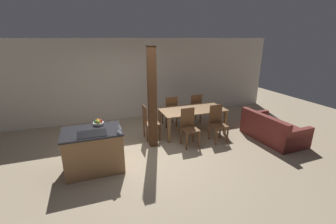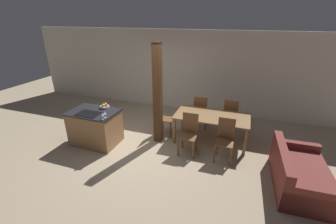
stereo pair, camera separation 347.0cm
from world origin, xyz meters
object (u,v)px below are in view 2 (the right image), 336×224
dining_table (212,119)px  timber_post (158,95)px  dining_chair_near_left (189,133)px  dining_chair_head_end (164,116)px  kitchen_island (95,127)px  wine_glass_middle (105,113)px  wine_glass_near (102,115)px  fruit_bowl (105,106)px  couch (299,175)px  dining_chair_near_right (225,139)px  dining_chair_far_left (201,111)px  dining_chair_far_right (230,115)px

dining_table → timber_post: timber_post is taller
dining_chair_near_left → timber_post: 1.21m
dining_chair_head_end → kitchen_island: bearing=125.5°
dining_chair_head_end → wine_glass_middle: bearing=143.7°
kitchen_island → wine_glass_near: wine_glass_near is taller
fruit_bowl → wine_glass_near: size_ratio=1.42×
dining_chair_head_end → couch: bearing=-110.1°
wine_glass_middle → dining_chair_near_left: wine_glass_middle is taller
wine_glass_middle → dining_chair_head_end: (0.97, 1.32, -0.51)m
wine_glass_near → timber_post: size_ratio=0.06×
kitchen_island → dining_chair_head_end: dining_chair_head_end is taller
dining_chair_head_end → fruit_bowl: bearing=120.4°
wine_glass_middle → wine_glass_near: bearing=-90.0°
dining_chair_near_right → couch: size_ratio=0.60×
dining_chair_far_left → dining_chair_head_end: bearing=38.0°
couch → timber_post: size_ratio=0.65×
dining_chair_far_left → dining_chair_far_right: 0.84m
dining_chair_near_left → dining_chair_far_left: (-0.00, 1.40, 0.00)m
dining_chair_far_right → dining_table: bearing=58.8°
fruit_bowl → wine_glass_middle: bearing=-55.6°
dining_chair_head_end → timber_post: bearing=179.5°
dining_chair_far_right → dining_chair_head_end: 1.87m
timber_post → kitchen_island: bearing=-156.5°
fruit_bowl → dining_chair_near_right: (3.07, 0.09, -0.43)m
wine_glass_middle → dining_table: (2.29, 1.32, -0.37)m
wine_glass_near → dining_chair_far_right: (2.71, 2.11, -0.51)m
kitchen_island → dining_chair_near_left: bearing=8.7°
fruit_bowl → dining_table: fruit_bowl is taller
fruit_bowl → timber_post: size_ratio=0.09×
wine_glass_near → dining_table: size_ratio=0.09×
dining_chair_near_left → dining_chair_head_end: 1.13m
fruit_bowl → wine_glass_middle: (0.37, -0.54, 0.08)m
dining_chair_far_right → wine_glass_middle: bearing=36.7°
couch → dining_chair_head_end: bearing=68.0°
kitchen_island → couch: (4.71, -0.11, -0.18)m
dining_chair_near_left → couch: (2.32, -0.48, -0.25)m
dining_table → dining_chair_head_end: dining_chair_head_end is taller
kitchen_island → timber_post: bearing=23.5°
wine_glass_near → dining_chair_far_right: 3.47m
wine_glass_middle → fruit_bowl: bearing=124.4°
dining_chair_far_right → timber_post: bearing=32.7°
dining_chair_near_left → dining_chair_far_right: same height
dining_table → timber_post: 1.52m
fruit_bowl → dining_chair_head_end: (1.34, 0.78, -0.43)m
wine_glass_middle → dining_chair_far_left: bearing=47.3°
dining_chair_near_right → dining_chair_far_left: (-0.84, 1.40, 0.00)m
wine_glass_near → dining_chair_near_right: 2.85m
dining_chair_near_right → wine_glass_middle: bearing=-167.1°
fruit_bowl → dining_chair_near_left: fruit_bowl is taller
dining_chair_near_left → dining_chair_far_left: bearing=90.0°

